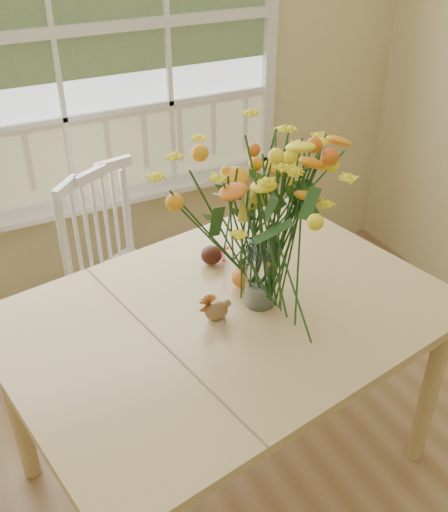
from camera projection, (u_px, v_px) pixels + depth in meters
name	position (u px, v px, depth m)	size (l,w,h in m)	color
wall_back	(57.00, 76.00, 2.79)	(4.00, 0.02, 2.70)	beige
window	(53.00, 37.00, 2.67)	(2.42, 0.12, 1.74)	silver
dining_table	(226.00, 331.00, 2.19)	(1.72, 1.36, 0.83)	tan
windsor_chair	(117.00, 265.00, 2.87)	(0.62, 0.61, 1.01)	white
flower_vase	(263.00, 211.00, 1.98)	(0.53, 0.53, 0.62)	white
pumpkin	(245.00, 278.00, 2.24)	(0.10, 0.10, 0.08)	#C85517
turkey_figurine	(217.00, 311.00, 2.07)	(0.09, 0.07, 0.11)	#CCB78C
dark_gourd	(211.00, 256.00, 2.37)	(0.13, 0.12, 0.08)	#38160F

